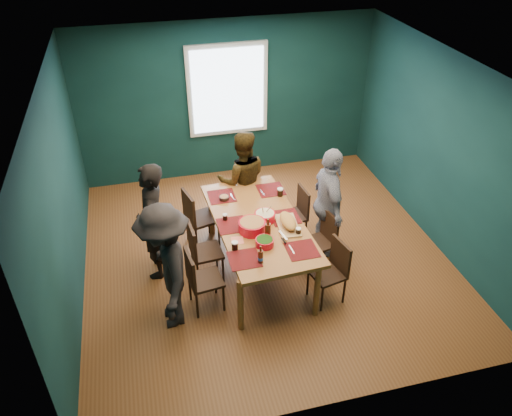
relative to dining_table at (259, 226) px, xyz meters
The scene contains 26 objects.
room 0.85m from the dining_table, 73.04° to the left, with size 5.01×5.01×2.71m.
dining_table is the anchor object (origin of this frame).
chair_left_far 1.07m from the dining_table, 133.91° to the left, with size 0.50×0.50×0.91m.
chair_left_mid 0.82m from the dining_table, behind, with size 0.42×0.42×0.87m.
chair_left_near 1.05m from the dining_table, 149.73° to the right, with size 0.44×0.44×0.87m.
chair_right_far 0.96m from the dining_table, 38.59° to the left, with size 0.41×0.41×0.82m.
chair_right_mid 0.91m from the dining_table, ahead, with size 0.45×0.45×0.83m.
chair_right_near 1.09m from the dining_table, 43.92° to the right, with size 0.46×0.46×0.85m.
person_far_left 1.37m from the dining_table, 167.09° to the left, with size 0.60×0.39×1.65m, color black.
person_back 1.12m from the dining_table, 88.24° to the left, with size 0.75×0.59×1.55m, color black.
person_right 1.03m from the dining_table, ahead, with size 0.96×0.40×1.64m, color silver.
person_near_left 1.41m from the dining_table, 153.15° to the right, with size 1.07×0.61×1.65m, color black.
bowl_salad 0.27m from the dining_table, 126.65° to the right, with size 0.34×0.34×0.14m.
bowl_dumpling 0.16m from the dining_table, ahead, with size 0.27×0.27×0.25m.
bowl_herbs 0.52m from the dining_table, 96.38° to the right, with size 0.23×0.23×0.10m.
cutting_board 0.41m from the dining_table, 30.39° to the right, with size 0.32×0.64×0.14m.
small_bowl 0.71m from the dining_table, 118.94° to the left, with size 0.13×0.13×0.06m.
beer_bottle_a 0.83m from the dining_table, 102.96° to the right, with size 0.06×0.06×0.24m.
beer_bottle_b 0.40m from the dining_table, 86.37° to the right, with size 0.07×0.07×0.28m.
cola_glass_a 0.66m from the dining_table, 130.66° to the right, with size 0.08×0.08×0.11m.
cola_glass_b 0.58m from the dining_table, 43.49° to the right, with size 0.07×0.07×0.09m.
cola_glass_c 0.70m from the dining_table, 49.94° to the left, with size 0.08×0.08×0.12m.
cola_glass_d 0.46m from the dining_table, 162.03° to the left, with size 0.06×0.06×0.09m.
napkin_a 0.38m from the dining_table, 15.95° to the left, with size 0.12×0.12×0.00m, color #EE7564.
napkin_b 0.49m from the dining_table, 137.53° to the right, with size 0.15×0.15×0.00m, color #EE7564.
napkin_c 0.80m from the dining_table, 66.22° to the right, with size 0.14×0.14×0.00m, color #EE7564.
Camera 1 is at (-1.47, -5.35, 4.58)m, focal length 35.00 mm.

